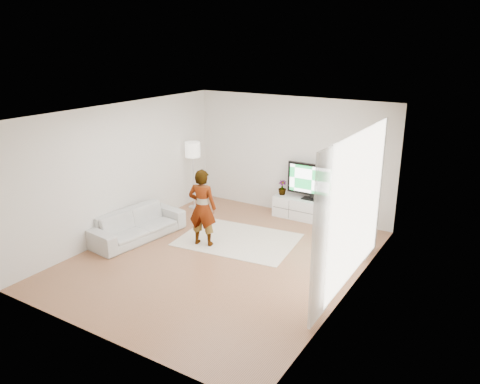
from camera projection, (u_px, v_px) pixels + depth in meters
The scene contains 17 objects.
floor at pixel (222, 258), 9.03m from camera, with size 6.00×6.00×0.00m, color #AB714D.
ceiling at pixel (220, 113), 8.16m from camera, with size 6.00×6.00×0.00m, color white.
wall_left at pixel (122, 170), 9.83m from camera, with size 0.02×6.00×2.80m, color silver.
wall_right at pixel (353, 214), 7.35m from camera, with size 0.02×6.00×2.80m, color silver.
wall_back at pixel (291, 156), 11.02m from camera, with size 5.00×0.02×2.80m, color silver.
wall_front at pixel (94, 248), 6.16m from camera, with size 5.00×0.02×2.80m, color silver.
window at pixel (358, 206), 7.59m from camera, with size 0.01×2.60×2.50m, color white.
curtain_near at pixel (322, 238), 6.60m from camera, with size 0.04×0.70×2.60m, color white.
curtain_far at pixel (375, 190), 8.71m from camera, with size 0.04×0.70×2.60m, color white.
media_console at pixel (310, 210), 10.87m from camera, with size 1.76×0.50×0.49m.
television at pixel (312, 181), 10.67m from camera, with size 1.21×0.24×0.84m.
game_console at pixel (343, 201), 10.38m from camera, with size 0.08×0.16×0.21m.
potted_plant at pixel (282, 188), 11.11m from camera, with size 0.19×0.19×0.35m, color #3F7238.
rug at pixel (238, 240), 9.84m from camera, with size 2.37×1.71×0.01m, color beige.
player at pixel (202, 208), 9.37m from camera, with size 0.58×0.38×1.59m, color #334772.
sofa at pixel (137, 225), 9.85m from camera, with size 2.08×0.81×0.61m, color beige.
floor_lamp at pixel (193, 153), 11.33m from camera, with size 0.37×0.37×1.67m.
Camera 1 is at (4.58, -6.79, 4.01)m, focal length 35.00 mm.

